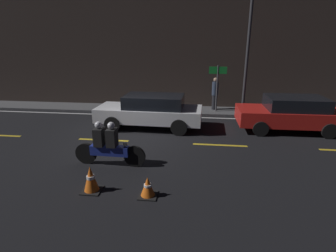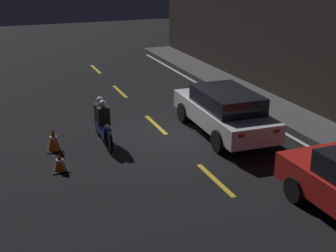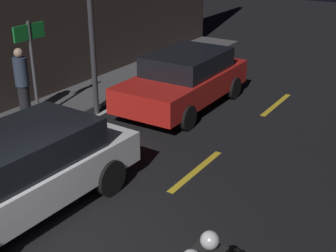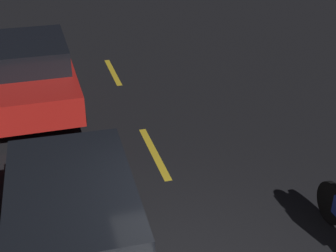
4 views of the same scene
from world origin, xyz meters
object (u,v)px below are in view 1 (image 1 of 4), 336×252
Objects in this scene: shop_sign at (217,79)px; street_lamp at (248,52)px; traffic_cone_near at (91,179)px; traffic_cone_mid at (148,187)px; sedan_white at (151,110)px; motorcycle at (107,145)px; taxi_red at (290,113)px; pedestrian at (215,93)px.

shop_sign is 2.05m from street_lamp.
traffic_cone_near is 9.01m from shop_sign.
sedan_white is at bearing 99.55° from traffic_cone_mid.
motorcycle is at bearing -118.91° from shop_sign.
sedan_white is 6.66× the size of traffic_cone_near.
motorcycle is 8.03m from street_lamp.
traffic_cone_near is at bearing 40.39° from taxi_red.
street_lamp reaches higher than taxi_red.
taxi_red is 7.84m from motorcycle.
pedestrian is (3.59, 7.00, 0.36)m from motorcycle.
street_lamp reaches higher than motorcycle.
shop_sign is (-2.98, 2.45, 1.04)m from taxi_red.
traffic_cone_near is at bearing -113.80° from shop_sign.
taxi_red reaches higher than motorcycle.
traffic_cone_near is at bearing 177.58° from traffic_cone_mid.
pedestrian reaches higher than sedan_white.
street_lamp is (1.25, -0.81, 1.41)m from shop_sign.
sedan_white reaches higher than motorcycle.
street_lamp reaches higher than pedestrian.
shop_sign reaches higher than pedestrian.
traffic_cone_near is at bearing -112.47° from pedestrian.
sedan_white is 8.88× the size of traffic_cone_mid.
taxi_red is at bearing -43.56° from street_lamp.
taxi_red is at bearing -174.92° from sedan_white.
street_lamp is at bearing -32.72° from shop_sign.
traffic_cone_mid is 0.09× the size of street_lamp.
sedan_white is 2.07× the size of motorcycle.
sedan_white is at bearing 82.03° from motorcycle.
shop_sign is at bearing 75.62° from traffic_cone_mid.
traffic_cone_mid is (0.91, -5.40, -0.54)m from sedan_white.
sedan_white is 4.23m from shop_sign.
shop_sign is 0.42× the size of street_lamp.
traffic_cone_mid is 8.60m from shop_sign.
traffic_cone_mid is 0.22× the size of shop_sign.
sedan_white is 6.00m from taxi_red.
taxi_red is 4.00m from shop_sign.
sedan_white is 0.80× the size of street_lamp.
traffic_cone_mid is at bearing -104.38° from shop_sign.
traffic_cone_near is 0.29× the size of shop_sign.
pedestrian is (-3.05, 2.83, 0.24)m from taxi_red.
pedestrian is 0.72× the size of shop_sign.
street_lamp is (4.26, 1.98, 2.44)m from sedan_white.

